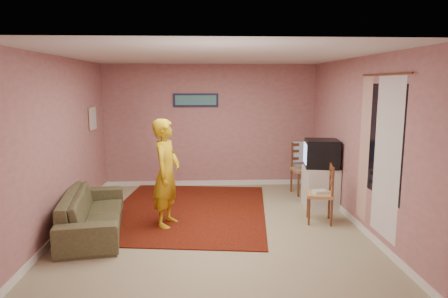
{
  "coord_description": "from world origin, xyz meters",
  "views": [
    {
      "loc": [
        -0.11,
        -6.0,
        2.21
      ],
      "look_at": [
        0.21,
        0.6,
        1.11
      ],
      "focal_mm": 32.0,
      "sensor_mm": 36.0,
      "label": 1
    }
  ],
  "objects_px": {
    "tv_cabinet": "(320,187)",
    "chair_a": "(305,163)",
    "chair_b": "(320,187)",
    "sofa": "(93,212)",
    "crt_tv": "(321,153)",
    "person": "(166,173)"
  },
  "relations": [
    {
      "from": "tv_cabinet",
      "to": "chair_a",
      "type": "bearing_deg",
      "value": 95.15
    },
    {
      "from": "tv_cabinet",
      "to": "chair_b",
      "type": "xyz_separation_m",
      "value": [
        -0.24,
        -0.78,
        0.21
      ]
    },
    {
      "from": "sofa",
      "to": "chair_b",
      "type": "bearing_deg",
      "value": -95.76
    },
    {
      "from": "crt_tv",
      "to": "person",
      "type": "height_order",
      "value": "person"
    },
    {
      "from": "tv_cabinet",
      "to": "person",
      "type": "height_order",
      "value": "person"
    },
    {
      "from": "tv_cabinet",
      "to": "person",
      "type": "bearing_deg",
      "value": -162.84
    },
    {
      "from": "tv_cabinet",
      "to": "sofa",
      "type": "xyz_separation_m",
      "value": [
        -3.75,
        -1.02,
        -0.06
      ]
    },
    {
      "from": "crt_tv",
      "to": "person",
      "type": "distance_m",
      "value": 2.78
    },
    {
      "from": "chair_a",
      "to": "tv_cabinet",
      "type": "bearing_deg",
      "value": -94.31
    },
    {
      "from": "crt_tv",
      "to": "person",
      "type": "bearing_deg",
      "value": -154.35
    },
    {
      "from": "chair_a",
      "to": "chair_b",
      "type": "distance_m",
      "value": 1.66
    },
    {
      "from": "chair_a",
      "to": "sofa",
      "type": "xyz_separation_m",
      "value": [
        -3.67,
        -1.89,
        -0.32
      ]
    },
    {
      "from": "person",
      "to": "chair_b",
      "type": "bearing_deg",
      "value": -73.77
    },
    {
      "from": "tv_cabinet",
      "to": "sofa",
      "type": "height_order",
      "value": "tv_cabinet"
    },
    {
      "from": "chair_b",
      "to": "sofa",
      "type": "bearing_deg",
      "value": -74.6
    },
    {
      "from": "tv_cabinet",
      "to": "chair_a",
      "type": "distance_m",
      "value": 0.91
    },
    {
      "from": "chair_a",
      "to": "sofa",
      "type": "height_order",
      "value": "chair_a"
    },
    {
      "from": "crt_tv",
      "to": "chair_b",
      "type": "xyz_separation_m",
      "value": [
        -0.23,
        -0.79,
        -0.4
      ]
    },
    {
      "from": "chair_b",
      "to": "person",
      "type": "relative_size",
      "value": 0.3
    },
    {
      "from": "sofa",
      "to": "person",
      "type": "height_order",
      "value": "person"
    },
    {
      "from": "chair_a",
      "to": "crt_tv",
      "type": "bearing_deg",
      "value": -94.68
    },
    {
      "from": "chair_b",
      "to": "sofa",
      "type": "height_order",
      "value": "chair_b"
    }
  ]
}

